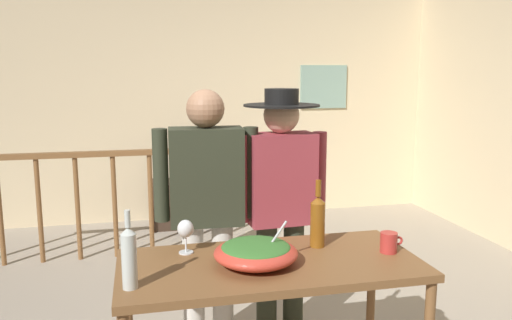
# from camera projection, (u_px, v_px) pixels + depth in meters

# --- Properties ---
(back_wall) EXTENTS (5.34, 0.10, 2.72)m
(back_wall) POSITION_uv_depth(u_px,v_px,m) (213.00, 102.00, 6.03)
(back_wall) COLOR beige
(back_wall) RESTS_ON ground_plane
(framed_picture) EXTENTS (0.58, 0.03, 0.52)m
(framed_picture) POSITION_uv_depth(u_px,v_px,m) (323.00, 87.00, 6.24)
(framed_picture) COLOR #80A497
(stair_railing) EXTENTS (2.39, 0.10, 1.06)m
(stair_railing) POSITION_uv_depth(u_px,v_px,m) (136.00, 191.00, 4.79)
(stair_railing) COLOR brown
(stair_railing) RESTS_ON ground_plane
(tv_console) EXTENTS (0.90, 0.40, 0.52)m
(tv_console) POSITION_uv_depth(u_px,v_px,m) (192.00, 202.00, 5.82)
(tv_console) COLOR #38281E
(tv_console) RESTS_ON ground_plane
(flat_screen_tv) EXTENTS (0.48, 0.12, 0.38)m
(flat_screen_tv) POSITION_uv_depth(u_px,v_px,m) (192.00, 161.00, 5.70)
(flat_screen_tv) COLOR black
(flat_screen_tv) RESTS_ON tv_console
(serving_table) EXTENTS (1.49, 0.70, 0.79)m
(serving_table) POSITION_uv_depth(u_px,v_px,m) (270.00, 276.00, 2.57)
(serving_table) COLOR brown
(serving_table) RESTS_ON ground_plane
(salad_bowl) EXTENTS (0.41, 0.41, 0.21)m
(salad_bowl) POSITION_uv_depth(u_px,v_px,m) (256.00, 252.00, 2.51)
(salad_bowl) COLOR #CC3D2D
(salad_bowl) RESTS_ON serving_table
(wine_glass) EXTENTS (0.08, 0.08, 0.18)m
(wine_glass) POSITION_uv_depth(u_px,v_px,m) (186.00, 230.00, 2.65)
(wine_glass) COLOR silver
(wine_glass) RESTS_ON serving_table
(wine_bottle_amber) EXTENTS (0.08, 0.08, 0.37)m
(wine_bottle_amber) POSITION_uv_depth(u_px,v_px,m) (318.00, 220.00, 2.75)
(wine_bottle_amber) COLOR brown
(wine_bottle_amber) RESTS_ON serving_table
(wine_bottle_clear) EXTENTS (0.07, 0.07, 0.35)m
(wine_bottle_clear) POSITION_uv_depth(u_px,v_px,m) (129.00, 257.00, 2.22)
(wine_bottle_clear) COLOR silver
(wine_bottle_clear) RESTS_ON serving_table
(mug_red) EXTENTS (0.12, 0.09, 0.11)m
(mug_red) POSITION_uv_depth(u_px,v_px,m) (389.00, 242.00, 2.68)
(mug_red) COLOR #B7332D
(mug_red) RESTS_ON serving_table
(person_standing_left) EXTENTS (0.62, 0.25, 1.62)m
(person_standing_left) POSITION_uv_depth(u_px,v_px,m) (207.00, 199.00, 3.08)
(person_standing_left) COLOR beige
(person_standing_left) RESTS_ON ground_plane
(person_standing_right) EXTENTS (0.60, 0.46, 1.62)m
(person_standing_right) POSITION_uv_depth(u_px,v_px,m) (281.00, 195.00, 3.18)
(person_standing_right) COLOR #2D3323
(person_standing_right) RESTS_ON ground_plane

